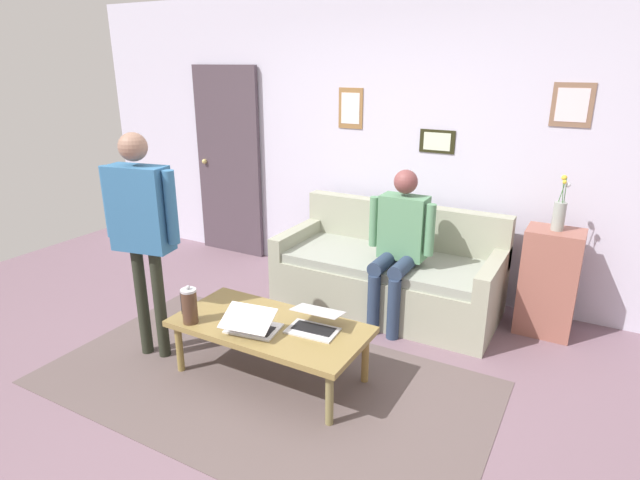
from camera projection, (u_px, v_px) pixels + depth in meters
ground_plane at (255, 391)px, 3.48m from camera, size 7.68×7.68×0.00m
area_rug at (263, 382)px, 3.57m from camera, size 3.01×1.67×0.01m
back_wall at (389, 144)px, 4.86m from camera, size 7.04×0.11×2.70m
interior_door at (229, 163)px, 5.73m from camera, size 0.82×0.09×2.05m
couch at (388, 275)px, 4.59m from camera, size 1.89×0.87×0.88m
coffee_table at (270, 329)px, 3.53m from camera, size 1.33×0.65×0.40m
laptop_left at (252, 325)px, 3.42m from camera, size 0.38×0.34×0.16m
laptop_center at (314, 324)px, 3.44m from camera, size 0.35×0.31×0.13m
french_press at (189, 306)px, 3.51m from camera, size 0.13×0.11×0.27m
side_shelf at (549, 282)px, 4.12m from camera, size 0.42×0.32×0.86m
flower_vase at (559, 214)px, 3.94m from camera, size 0.09×0.10×0.42m
person_standing at (141, 219)px, 3.59m from camera, size 0.58×0.26×1.65m
person_seated at (399, 240)px, 4.19m from camera, size 0.55×0.51×1.28m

